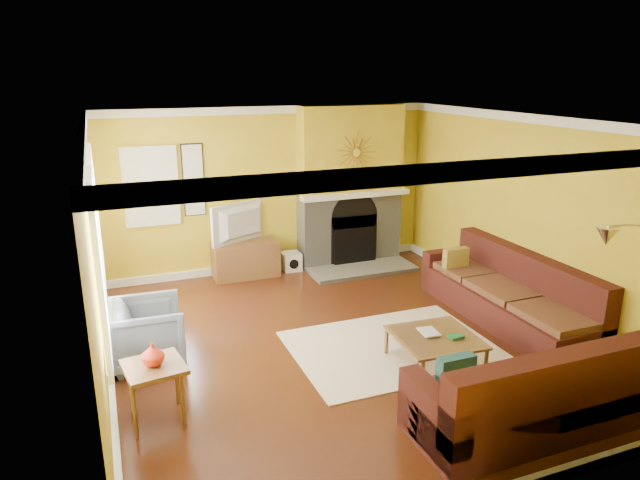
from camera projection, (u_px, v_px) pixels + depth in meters
name	position (u px, v px, depth m)	size (l,w,h in m)	color
floor	(342.00, 342.00, 7.12)	(5.50, 6.00, 0.02)	#582712
ceiling	(345.00, 120.00, 6.34)	(5.50, 6.00, 0.02)	white
wall_back	(270.00, 190.00, 9.41)	(5.50, 0.02, 2.70)	gold
wall_front	(513.00, 348.00, 4.04)	(5.50, 0.02, 2.70)	gold
wall_left	(94.00, 265.00, 5.76)	(0.02, 6.00, 2.70)	gold
wall_right	(530.00, 216.00, 7.69)	(0.02, 6.00, 2.70)	gold
baseboard	(342.00, 336.00, 7.10)	(5.50, 6.00, 0.12)	white
crown_molding	(345.00, 126.00, 6.36)	(5.50, 6.00, 0.12)	white
window_left_near	(95.00, 220.00, 6.90)	(0.06, 1.22, 1.72)	white
window_left_far	(97.00, 269.00, 5.20)	(0.06, 1.22, 1.72)	white
window_back	(151.00, 186.00, 8.65)	(0.82, 0.06, 1.22)	white
wall_art	(194.00, 180.00, 8.87)	(0.34, 0.04, 1.14)	white
fireplace	(350.00, 186.00, 9.70)	(1.80, 0.40, 2.70)	gray
mantel	(356.00, 195.00, 9.51)	(1.92, 0.22, 0.08)	white
hearth	(362.00, 269.00, 9.58)	(1.80, 0.70, 0.06)	gray
sunburst	(356.00, 153.00, 9.32)	(0.70, 0.04, 0.70)	olive
rug	(392.00, 347.00, 6.93)	(2.40, 1.80, 0.02)	beige
sectional_sofa	(466.00, 316.00, 6.76)	(2.97, 3.89, 0.90)	#491B17
coffee_table	(435.00, 350.00, 6.51)	(0.90, 0.90, 0.36)	white
media_console	(246.00, 259.00, 9.27)	(1.05, 0.47, 0.58)	brown
tv	(244.00, 223.00, 9.10)	(1.11, 0.15, 0.64)	black
subwoofer	(291.00, 261.00, 9.60)	(0.30, 0.30, 0.30)	white
armchair	(148.00, 333.00, 6.50)	(0.79, 0.81, 0.74)	slate
side_table	(156.00, 393.00, 5.42)	(0.54, 0.54, 0.59)	brown
vase	(153.00, 354.00, 5.30)	(0.21, 0.21, 0.22)	red
book	(421.00, 333.00, 6.49)	(0.19, 0.26, 0.03)	white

